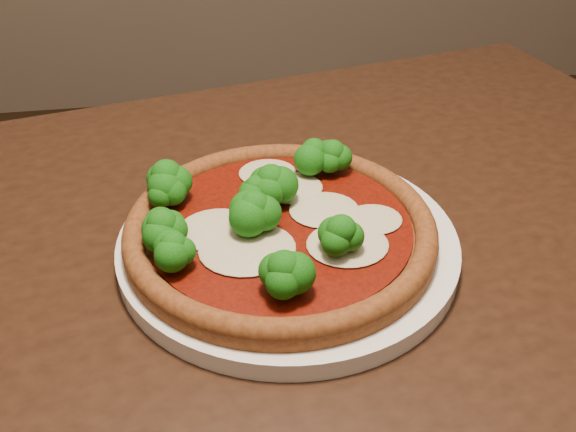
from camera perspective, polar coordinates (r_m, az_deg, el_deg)
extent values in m
cube|color=black|center=(0.57, -0.79, -8.11)|extent=(1.27, 1.07, 0.04)
cylinder|color=black|center=(1.27, 15.10, -3.47)|extent=(0.06, 0.06, 0.71)
cylinder|color=white|center=(0.60, 0.00, -2.43)|extent=(0.31, 0.31, 0.02)
cylinder|color=brown|center=(0.58, -0.68, -1.46)|extent=(0.28, 0.28, 0.01)
torus|color=brown|center=(0.58, -0.69, -0.91)|extent=(0.28, 0.28, 0.02)
cylinder|color=#640F04|center=(0.58, -0.69, -0.87)|extent=(0.24, 0.24, 0.00)
ellipsoid|color=beige|center=(0.56, 5.32, -2.49)|extent=(0.07, 0.06, 0.01)
ellipsoid|color=beige|center=(0.55, -3.65, -2.88)|extent=(0.08, 0.08, 0.01)
ellipsoid|color=beige|center=(0.63, 0.20, 2.56)|extent=(0.06, 0.06, 0.01)
ellipsoid|color=beige|center=(0.57, -6.31, -1.18)|extent=(0.07, 0.06, 0.01)
ellipsoid|color=beige|center=(0.65, -1.84, 3.90)|extent=(0.06, 0.05, 0.00)
ellipsoid|color=beige|center=(0.59, 7.61, -0.27)|extent=(0.05, 0.05, 0.00)
ellipsoid|color=beige|center=(0.60, 3.23, 0.58)|extent=(0.07, 0.06, 0.01)
ellipsoid|color=#1A7E14|center=(0.61, -10.74, 3.40)|extent=(0.05, 0.05, 0.04)
ellipsoid|color=#1A7E14|center=(0.59, -1.49, 3.08)|extent=(0.05, 0.05, 0.04)
ellipsoid|color=#1A7E14|center=(0.49, -0.32, -4.83)|extent=(0.05, 0.05, 0.04)
ellipsoid|color=#1A7E14|center=(0.56, -11.10, -0.64)|extent=(0.04, 0.04, 0.03)
ellipsoid|color=#1A7E14|center=(0.59, -2.84, 2.36)|extent=(0.04, 0.04, 0.03)
ellipsoid|color=#1A7E14|center=(0.60, -10.91, 2.44)|extent=(0.04, 0.04, 0.03)
ellipsoid|color=#1A7E14|center=(0.53, 4.74, -1.45)|extent=(0.05, 0.05, 0.04)
ellipsoid|color=#1A7E14|center=(0.56, -2.99, 0.60)|extent=(0.05, 0.05, 0.04)
ellipsoid|color=#1A7E14|center=(0.64, 2.32, 5.60)|extent=(0.04, 0.04, 0.04)
ellipsoid|color=#1A7E14|center=(0.64, 3.99, 5.53)|extent=(0.04, 0.04, 0.04)
ellipsoid|color=#1A7E14|center=(0.55, -11.09, -0.92)|extent=(0.05, 0.05, 0.04)
ellipsoid|color=#1A7E14|center=(0.53, -10.15, -2.74)|extent=(0.04, 0.04, 0.03)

